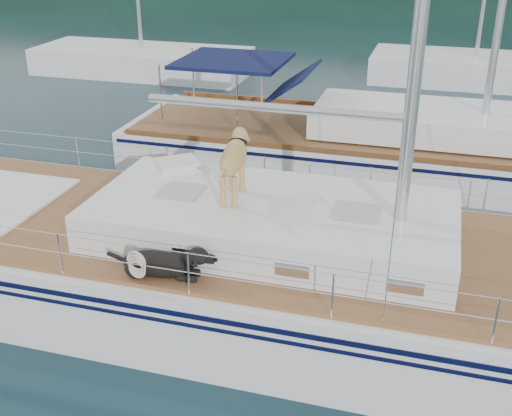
% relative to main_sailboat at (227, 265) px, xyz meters
% --- Properties ---
extents(ground, '(120.00, 120.00, 0.00)m').
position_rel_main_sailboat_xyz_m(ground, '(-0.09, 0.00, -0.68)').
color(ground, black).
rests_on(ground, ground).
extents(main_sailboat, '(12.00, 3.80, 14.01)m').
position_rel_main_sailboat_xyz_m(main_sailboat, '(0.00, 0.00, 0.00)').
color(main_sailboat, white).
rests_on(main_sailboat, ground).
extents(neighbor_sailboat, '(11.00, 3.50, 13.30)m').
position_rel_main_sailboat_xyz_m(neighbor_sailboat, '(1.51, 5.89, -0.05)').
color(neighbor_sailboat, white).
rests_on(neighbor_sailboat, ground).
extents(bg_boat_west, '(8.00, 3.00, 11.65)m').
position_rel_main_sailboat_xyz_m(bg_boat_west, '(-8.09, 14.00, -0.23)').
color(bg_boat_west, white).
rests_on(bg_boat_west, ground).
extents(bg_boat_center, '(7.20, 3.00, 11.65)m').
position_rel_main_sailboat_xyz_m(bg_boat_center, '(3.91, 16.00, -0.23)').
color(bg_boat_center, white).
rests_on(bg_boat_center, ground).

